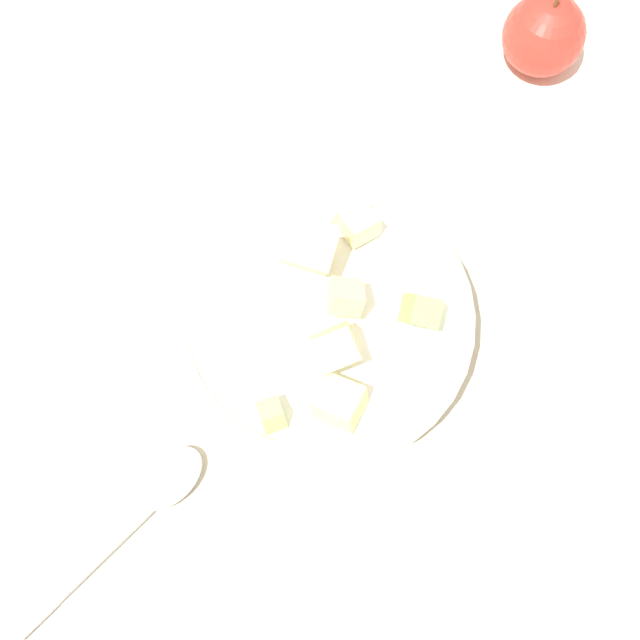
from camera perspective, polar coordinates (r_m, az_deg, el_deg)
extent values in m
plane|color=silver|center=(0.66, -1.44, -1.81)|extent=(2.40, 2.40, 0.00)
cube|color=#BCB299|center=(0.65, -1.44, -1.73)|extent=(0.49, 0.34, 0.01)
cylinder|color=white|center=(0.63, 0.00, -0.43)|extent=(0.21, 0.21, 0.05)
torus|color=white|center=(0.61, 0.00, 0.30)|extent=(0.23, 0.23, 0.02)
cube|color=#A3CC6B|center=(0.58, -3.38, -6.59)|extent=(0.03, 0.03, 0.03)
cube|color=#E5D684|center=(0.60, -0.75, 5.11)|extent=(0.04, 0.04, 0.04)
cube|color=beige|center=(0.62, 2.74, 6.62)|extent=(0.03, 0.03, 0.02)
cube|color=#E5D684|center=(0.57, 1.36, -5.76)|extent=(0.03, 0.04, 0.03)
cube|color=#E5D684|center=(0.57, 1.09, -1.89)|extent=(0.04, 0.04, 0.04)
cube|color=beige|center=(0.64, 1.84, 7.56)|extent=(0.03, 0.03, 0.03)
cube|color=#93C160|center=(0.59, 6.97, 0.63)|extent=(0.03, 0.03, 0.04)
cube|color=#E5D684|center=(0.59, 1.76, 1.61)|extent=(0.03, 0.03, 0.03)
ellipsoid|color=#B7B7BC|center=(0.63, -10.37, -10.72)|extent=(0.07, 0.05, 0.01)
cube|color=#B7B7BC|center=(0.64, -17.18, -16.82)|extent=(0.16, 0.08, 0.01)
sphere|color=red|center=(0.78, 15.24, 18.52)|extent=(0.07, 0.07, 0.07)
cylinder|color=brown|center=(0.75, 16.09, 20.48)|extent=(0.00, 0.00, 0.01)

